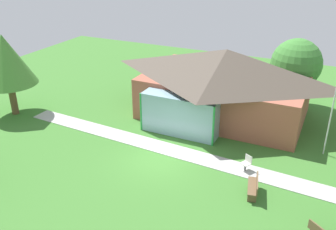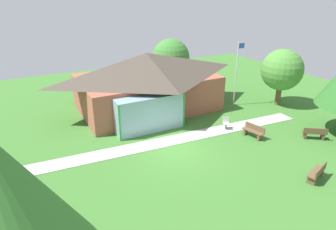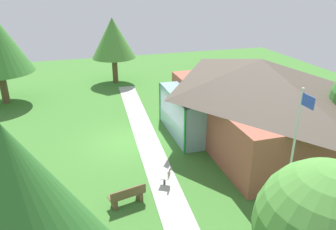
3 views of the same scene
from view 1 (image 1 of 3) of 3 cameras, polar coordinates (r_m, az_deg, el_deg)
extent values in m
plane|color=#3D752D|center=(20.72, -1.15, -6.72)|extent=(44.00, 44.00, 0.00)
cube|color=#A35642|center=(25.63, 8.55, 2.98)|extent=(10.53, 6.61, 2.77)
pyramid|color=#4C4238|center=(24.87, 8.89, 7.87)|extent=(11.53, 7.61, 1.80)
cube|color=#8CB2BF|center=(22.79, 1.79, -0.02)|extent=(4.74, 1.20, 2.50)
cylinder|color=green|center=(23.27, -4.16, 0.47)|extent=(0.12, 0.12, 2.50)
cylinder|color=green|center=(21.54, 6.94, -1.77)|extent=(0.12, 0.12, 2.50)
cube|color=#ADADA8|center=(21.57, 0.16, -5.28)|extent=(20.42, 2.52, 0.03)
cylinder|color=silver|center=(21.79, 23.74, 0.57)|extent=(0.08, 0.08, 5.32)
cube|color=brown|center=(18.29, 12.79, -10.56)|extent=(0.75, 1.56, 0.06)
cube|color=brown|center=(17.99, 12.68, -12.23)|extent=(0.43, 0.24, 0.39)
cube|color=brown|center=(18.89, 12.75, -10.24)|extent=(0.43, 0.24, 0.39)
cube|color=brown|center=(18.18, 13.46, -10.08)|extent=(0.38, 1.48, 0.36)
cube|color=beige|center=(19.91, 11.75, -7.27)|extent=(0.60, 0.60, 0.04)
cube|color=beige|center=(19.92, 12.21, -6.54)|extent=(0.40, 0.25, 0.40)
cylinder|color=#4C4C51|center=(20.03, 11.70, -7.82)|extent=(0.10, 0.10, 0.42)
cylinder|color=#4C4C51|center=(20.14, 11.65, -8.30)|extent=(0.36, 0.36, 0.02)
cylinder|color=brown|center=(27.65, -22.57, 2.31)|extent=(0.47, 0.47, 2.20)
cone|color=#4C8C38|center=(26.79, -23.55, 7.77)|extent=(3.70, 3.70, 3.33)
cylinder|color=brown|center=(28.23, 18.36, 3.07)|extent=(0.45, 0.45, 1.87)
sphere|color=#3D7F33|center=(27.51, 18.99, 7.40)|extent=(3.50, 3.50, 3.50)
camera|label=2|loc=(16.04, -59.18, 6.58)|focal=32.10mm
camera|label=3|loc=(15.87, 57.31, 4.91)|focal=35.24mm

